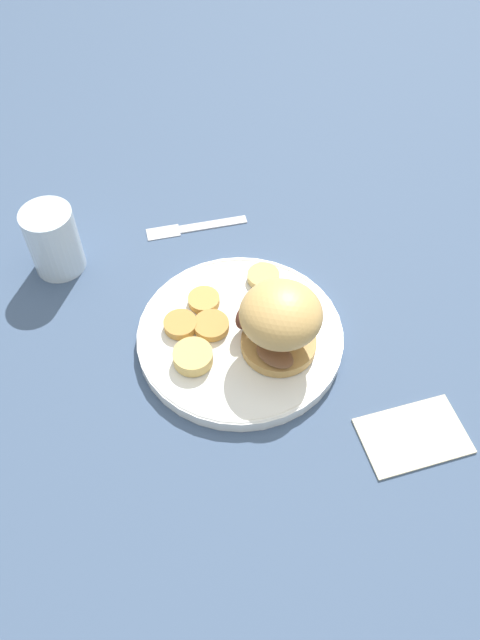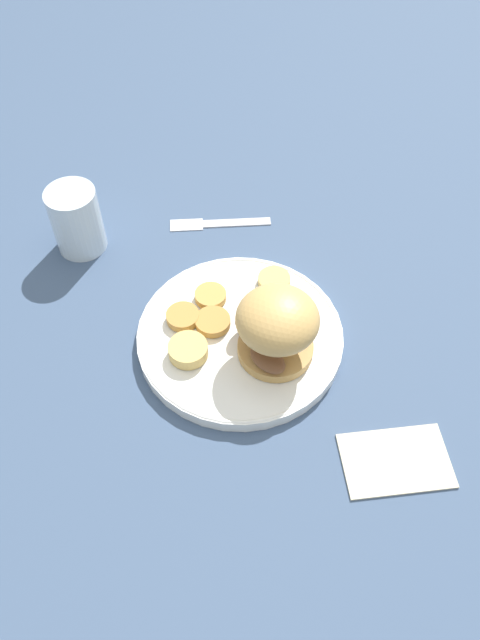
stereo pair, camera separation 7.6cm
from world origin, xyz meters
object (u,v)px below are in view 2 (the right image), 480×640
Objects in this scene: fork at (218,223)px; drinking_glass at (76,220)px; sandwich at (275,326)px; dinner_plate at (240,336)px.

drinking_glass is at bearing 122.49° from fork.
dinner_plate is at bearing 75.97° from sandwich.
sandwich is 0.33m from drinking_glass.
sandwich is at bearing -143.30° from fork.
fork is at bearing 28.42° from dinner_plate.
drinking_glass is (0.10, 0.32, -0.02)m from sandwich.
fork is (0.19, 0.10, -0.01)m from dinner_plate.
drinking_glass reaches higher than dinner_plate.
sandwich reaches higher than drinking_glass.
fork is at bearing 36.70° from sandwich.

